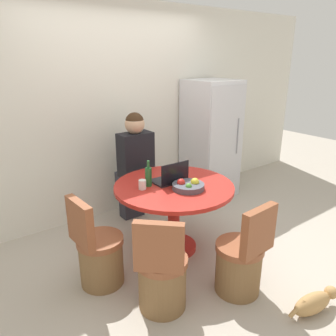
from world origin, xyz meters
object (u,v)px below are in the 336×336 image
at_px(person_seated, 134,162).
at_px(fruit_bowl, 188,186).
at_px(chair_near_left_corner, 162,278).
at_px(chair_left_side, 99,255).
at_px(refrigerator, 211,139).
at_px(chair_near_camera, 241,263).
at_px(cat, 314,302).
at_px(bottle, 148,176).
at_px(dining_table, 174,199).
at_px(laptop, 170,178).

relative_size(person_seated, fruit_bowl, 4.34).
xyz_separation_m(chair_near_left_corner, person_seated, (0.64, 1.46, 0.47)).
relative_size(chair_left_side, chair_near_left_corner, 1.00).
xyz_separation_m(refrigerator, person_seated, (-1.30, -0.05, -0.07)).
height_order(refrigerator, person_seated, refrigerator).
bearing_deg(fruit_bowl, chair_near_left_corner, -144.50).
height_order(chair_near_camera, person_seated, person_seated).
bearing_deg(chair_left_side, cat, -141.52).
bearing_deg(refrigerator, bottle, -154.36).
bearing_deg(chair_near_camera, person_seated, -92.63).
distance_m(chair_left_side, bottle, 0.88).
height_order(fruit_bowl, cat, fruit_bowl).
relative_size(fruit_bowl, bottle, 1.19).
relative_size(chair_near_camera, fruit_bowl, 2.74).
xyz_separation_m(dining_table, chair_left_side, (-0.88, -0.05, -0.29)).
height_order(chair_left_side, fruit_bowl, chair_left_side).
bearing_deg(person_seated, bottle, 70.10).
height_order(chair_left_side, chair_near_camera, same).
bearing_deg(person_seated, cat, 97.86).
relative_size(refrigerator, bottle, 6.33).
distance_m(chair_left_side, person_seated, 1.35).
height_order(refrigerator, laptop, refrigerator).
xyz_separation_m(refrigerator, chair_near_camera, (-1.29, -1.75, -0.54)).
relative_size(dining_table, chair_left_side, 1.41).
xyz_separation_m(chair_near_left_corner, bottle, (0.39, 0.76, 0.55)).
bearing_deg(chair_near_camera, laptop, -90.92).
relative_size(refrigerator, chair_near_camera, 1.93).
height_order(chair_near_camera, cat, chair_near_camera).
xyz_separation_m(dining_table, cat, (0.34, -1.41, -0.48)).
height_order(person_seated, laptop, person_seated).
height_order(chair_left_side, laptop, laptop).
distance_m(chair_near_left_corner, cat, 1.24).
distance_m(chair_near_camera, person_seated, 1.77).
height_order(dining_table, fruit_bowl, fruit_bowl).
bearing_deg(refrigerator, chair_near_left_corner, -142.13).
bearing_deg(cat, chair_near_camera, 128.77).
distance_m(refrigerator, laptop, 1.55).
relative_size(chair_left_side, cat, 1.68).
distance_m(chair_near_left_corner, laptop, 1.06).
xyz_separation_m(dining_table, person_seated, (0.03, 0.82, 0.19)).
distance_m(person_seated, laptop, 0.75).
height_order(chair_left_side, chair_near_left_corner, same).
height_order(laptop, cat, laptop).
bearing_deg(laptop, cat, 102.50).
xyz_separation_m(person_seated, laptop, (-0.02, -0.75, 0.02)).
bearing_deg(chair_near_camera, dining_table, -90.00).
distance_m(refrigerator, person_seated, 1.31).
height_order(chair_near_left_corner, cat, chair_near_left_corner).
xyz_separation_m(person_seated, fruit_bowl, (0.01, -1.00, 0.01)).
bearing_deg(fruit_bowl, laptop, 97.49).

